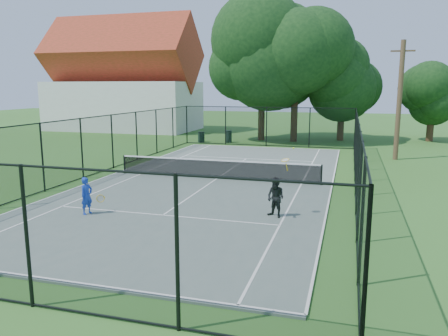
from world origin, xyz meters
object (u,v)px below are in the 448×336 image
(player_blue, at_px, (87,196))
(player_black, at_px, (276,197))
(tennis_net, at_px, (217,168))
(trash_bin_right, at_px, (228,136))
(utility_pole, at_px, (399,100))
(trash_bin_left, at_px, (201,137))

(player_blue, height_order, player_black, player_black)
(tennis_net, distance_m, player_blue, 7.45)
(player_blue, bearing_deg, trash_bin_right, 92.02)
(utility_pole, bearing_deg, player_blue, -126.00)
(utility_pole, xyz_separation_m, player_blue, (-11.60, -15.97, -2.98))
(trash_bin_left, bearing_deg, trash_bin_right, 10.98)
(tennis_net, relative_size, utility_pole, 1.39)
(trash_bin_left, distance_m, player_black, 21.58)
(tennis_net, bearing_deg, player_black, -55.30)
(tennis_net, xyz_separation_m, player_blue, (-2.64, -6.97, 0.14))
(tennis_net, xyz_separation_m, trash_bin_right, (-3.39, 14.34, -0.07))
(tennis_net, height_order, player_blue, player_blue)
(tennis_net, relative_size, player_blue, 7.66)
(trash_bin_right, height_order, player_blue, player_blue)
(utility_pole, relative_size, player_blue, 5.52)
(trash_bin_left, xyz_separation_m, utility_pole, (14.56, -4.91, 3.26))
(tennis_net, xyz_separation_m, trash_bin_left, (-5.60, 13.91, -0.14))
(tennis_net, bearing_deg, utility_pole, 45.11)
(trash_bin_right, bearing_deg, player_black, -70.06)
(tennis_net, height_order, utility_pole, utility_pole)
(utility_pole, distance_m, player_black, 15.67)
(tennis_net, height_order, trash_bin_right, tennis_net)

